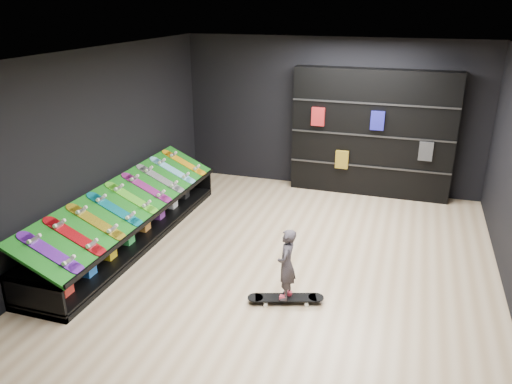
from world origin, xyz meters
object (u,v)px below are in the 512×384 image
(floor_skateboard, at_px, (286,300))
(display_rack, at_px, (131,226))
(child, at_px, (286,278))
(back_shelving, at_px, (372,134))

(floor_skateboard, bearing_deg, display_rack, 142.53)
(floor_skateboard, xyz_separation_m, child, (-0.00, 0.00, 0.33))
(floor_skateboard, relative_size, child, 1.73)
(display_rack, distance_m, back_shelving, 4.85)
(display_rack, relative_size, floor_skateboard, 4.59)
(display_rack, xyz_separation_m, child, (2.83, -0.99, 0.12))
(child, bearing_deg, display_rack, -112.14)
(back_shelving, xyz_separation_m, floor_skateboard, (-0.57, -4.31, -1.18))
(child, bearing_deg, back_shelving, 169.65)
(display_rack, xyz_separation_m, floor_skateboard, (2.83, -0.99, -0.20))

